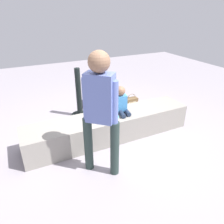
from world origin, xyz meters
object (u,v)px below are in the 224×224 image
Objects in this scene: cake_plate at (112,116)px; water_bottle_near_gift at (108,112)px; adult_standing at (100,106)px; gift_bag at (132,110)px; handbag_brown_canvas at (131,102)px; child_seated at (121,102)px; party_cup_red at (75,123)px; handbag_black_leather at (88,104)px.

cake_plate reaches higher than water_bottle_near_gift.
gift_bag is at bearing 45.26° from adult_standing.
water_bottle_near_gift is (-0.46, 0.20, -0.06)m from gift_bag.
gift_bag is at bearing -119.14° from handbag_brown_canvas.
cake_plate is 0.68× the size of gift_bag.
child_seated is 0.29× the size of adult_standing.
party_cup_red is (-0.66, 0.65, -0.60)m from child_seated.
gift_bag is at bearing 38.82° from cake_plate.
handbag_black_leather is (0.06, 1.41, -0.35)m from cake_plate.
child_seated is 4.43× the size of party_cup_red.
adult_standing reaches higher than cake_plate.
cake_plate is 1.04m from gift_bag.
cake_plate is at bearing -141.18° from gift_bag.
handbag_brown_canvas is (0.80, 0.97, -0.54)m from child_seated.
handbag_brown_canvas is at bearing 50.28° from child_seated.
gift_bag is at bearing -23.65° from water_bottle_near_gift.
handbag_brown_canvas is at bearing 12.26° from party_cup_red.
handbag_brown_canvas is (1.01, 1.05, -0.35)m from cake_plate.
handbag_black_leather is (-0.71, 0.79, -0.04)m from gift_bag.
party_cup_red is at bearing 174.75° from gift_bag.
water_bottle_near_gift is 0.67× the size of handbag_black_leather.
adult_standing is 5.72× the size of handbag_black_leather.
handbag_brown_canvas is at bearing 17.92° from water_bottle_near_gift.
child_seated is at bearing -97.74° from water_bottle_near_gift.
child_seated is 0.29m from cake_plate.
cake_plate reaches higher than party_cup_red.
water_bottle_near_gift is (0.10, 0.74, -0.56)m from child_seated.
handbag_brown_canvas reaches higher than handbag_black_leather.
handbag_black_leather is at bearing 87.45° from cake_plate.
party_cup_red is 0.85m from handbag_black_leather.
party_cup_red is 0.37× the size of handbag_black_leather.
handbag_black_leather is at bearing 96.16° from child_seated.
adult_standing is 5.45× the size of handbag_brown_canvas.
cake_plate is 1.45m from handbag_black_leather.
child_seated reaches higher than party_cup_red.
cake_plate reaches higher than gift_bag.
handbag_brown_canvas is (0.95, -0.36, 0.00)m from handbag_black_leather.
gift_bag reaches higher than water_bottle_near_gift.
child_seated is 0.93m from gift_bag.
cake_plate is (0.49, 0.65, -0.56)m from adult_standing.
water_bottle_near_gift is at bearing 6.80° from party_cup_red.
gift_bag is at bearing -48.13° from handbag_black_leather.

